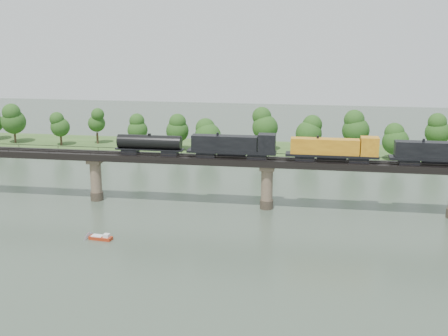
# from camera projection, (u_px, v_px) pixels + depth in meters

# --- Properties ---
(ground) EXTENTS (400.00, 400.00, 0.00)m
(ground) POSITION_uv_depth(u_px,v_px,m) (252.00, 263.00, 97.51)
(ground) COLOR #344234
(ground) RESTS_ON ground
(far_bank) EXTENTS (300.00, 24.00, 1.60)m
(far_bank) POSITION_uv_depth(u_px,v_px,m) (281.00, 152.00, 178.61)
(far_bank) COLOR #325321
(far_bank) RESTS_ON ground
(bridge) EXTENTS (236.00, 30.00, 11.50)m
(bridge) POSITION_uv_depth(u_px,v_px,m) (267.00, 185.00, 124.84)
(bridge) COLOR #473A2D
(bridge) RESTS_ON ground
(bridge_superstructure) EXTENTS (220.00, 4.90, 0.75)m
(bridge_superstructure) POSITION_uv_depth(u_px,v_px,m) (267.00, 157.00, 123.26)
(bridge_superstructure) COLOR black
(bridge_superstructure) RESTS_ON bridge
(far_treeline) EXTENTS (289.06, 17.54, 13.60)m
(far_treeline) POSITION_uv_depth(u_px,v_px,m) (254.00, 129.00, 173.57)
(far_treeline) COLOR #382619
(far_treeline) RESTS_ON far_bank
(freight_train) EXTENTS (80.14, 3.12, 5.52)m
(freight_train) POSITION_uv_depth(u_px,v_px,m) (299.00, 148.00, 121.65)
(freight_train) COLOR black
(freight_train) RESTS_ON bridge
(motorboat) EXTENTS (4.63, 2.15, 1.25)m
(motorboat) POSITION_uv_depth(u_px,v_px,m) (101.00, 237.00, 107.86)
(motorboat) COLOR #9D2B11
(motorboat) RESTS_ON ground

